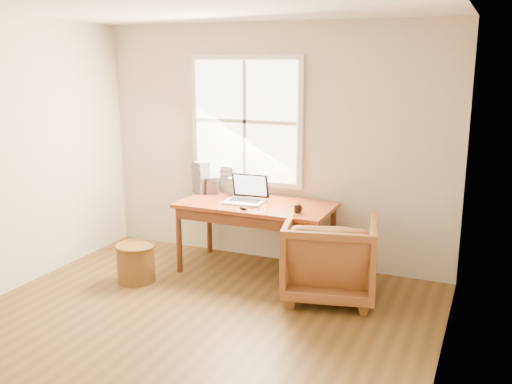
% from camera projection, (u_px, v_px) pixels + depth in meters
% --- Properties ---
extents(room_shell, '(4.04, 4.54, 2.64)m').
position_uv_depth(room_shell, '(169.00, 180.00, 4.35)').
color(room_shell, brown).
rests_on(room_shell, ground).
extents(desk, '(1.60, 0.80, 0.04)m').
position_uv_depth(desk, '(256.00, 205.00, 5.94)').
color(desk, brown).
rests_on(desk, room_shell).
extents(armchair, '(1.01, 1.03, 0.79)m').
position_uv_depth(armchair, '(330.00, 257.00, 5.36)').
color(armchair, brown).
rests_on(armchair, room_shell).
extents(wicker_stool, '(0.49, 0.49, 0.38)m').
position_uv_depth(wicker_stool, '(136.00, 263.00, 5.79)').
color(wicker_stool, brown).
rests_on(wicker_stool, room_shell).
extents(laptop, '(0.43, 0.45, 0.31)m').
position_uv_depth(laptop, '(244.00, 189.00, 5.90)').
color(laptop, silver).
rests_on(laptop, desk).
extents(mouse, '(0.11, 0.09, 0.03)m').
position_uv_depth(mouse, '(243.00, 208.00, 5.68)').
color(mouse, black).
rests_on(mouse, desk).
extents(coffee_mug, '(0.09, 0.09, 0.08)m').
position_uv_depth(coffee_mug, '(297.00, 208.00, 5.57)').
color(coffee_mug, black).
rests_on(coffee_mug, desk).
extents(cd_stack_a, '(0.16, 0.14, 0.30)m').
position_uv_depth(cd_stack_a, '(229.00, 179.00, 6.40)').
color(cd_stack_a, '#B1B8BD').
rests_on(cd_stack_a, desk).
extents(cd_stack_b, '(0.16, 0.15, 0.19)m').
position_uv_depth(cd_stack_b, '(213.00, 185.00, 6.33)').
color(cd_stack_b, '#26262B').
rests_on(cd_stack_b, desk).
extents(cd_stack_c, '(0.20, 0.19, 0.35)m').
position_uv_depth(cd_stack_c, '(201.00, 177.00, 6.35)').
color(cd_stack_c, gray).
rests_on(cd_stack_c, desk).
extents(cd_stack_d, '(0.17, 0.15, 0.20)m').
position_uv_depth(cd_stack_d, '(237.00, 187.00, 6.24)').
color(cd_stack_d, silver).
rests_on(cd_stack_d, desk).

